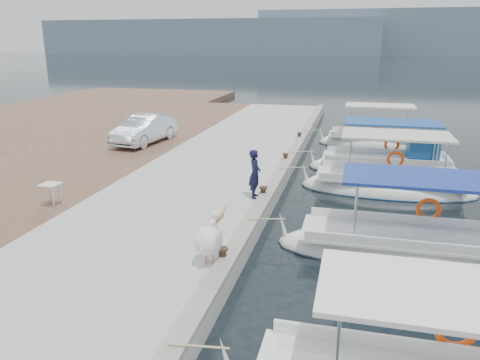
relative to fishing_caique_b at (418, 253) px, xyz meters
name	(u,v)px	position (x,y,z in m)	size (l,w,h in m)	color
ground	(265,227)	(-4.38, 1.07, -0.12)	(400.00, 400.00, 0.00)	black
concrete_quay	(218,171)	(-7.38, 6.07, 0.13)	(6.00, 40.00, 0.50)	#A4A59F
quay_curb	(283,168)	(-4.60, 6.07, 0.44)	(0.44, 40.00, 0.12)	gray
cobblestone_strip	(110,164)	(-12.38, 6.07, 0.13)	(4.00, 40.00, 0.50)	brown
distant_hills	(428,36)	(25.23, 202.57, 7.49)	(330.00, 60.00, 18.00)	slate
fishing_caique_b	(418,253)	(0.00, 0.00, 0.00)	(7.58, 2.26, 2.83)	silver
fishing_caique_c	(387,188)	(-0.50, 5.76, 0.00)	(6.57, 2.41, 2.83)	silver
fishing_caique_d	(387,167)	(-0.36, 8.66, 0.07)	(6.63, 2.33, 2.83)	silver
fishing_caique_e	(374,143)	(-0.76, 14.13, 0.00)	(6.05, 2.15, 2.83)	silver
mooring_bollards	(263,191)	(-4.73, 2.57, 0.57)	(0.28, 20.28, 0.33)	black
pelican	(210,239)	(-4.97, -2.61, 0.98)	(0.58, 1.51, 1.17)	tan
fisherman	(255,174)	(-4.98, 2.37, 1.19)	(0.60, 0.39, 1.63)	black
parked_car	(144,129)	(-12.29, 9.54, 1.09)	(1.52, 4.35, 1.43)	silver
folding_table	(51,190)	(-11.05, 0.00, 0.90)	(0.55, 0.55, 0.73)	silver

